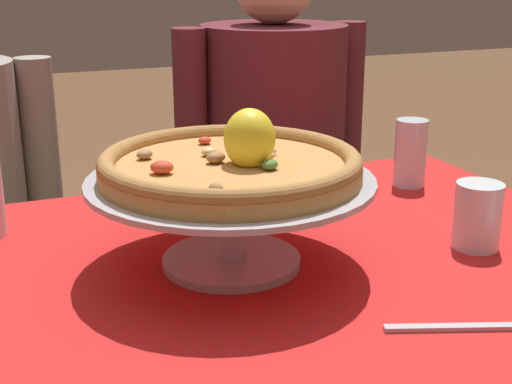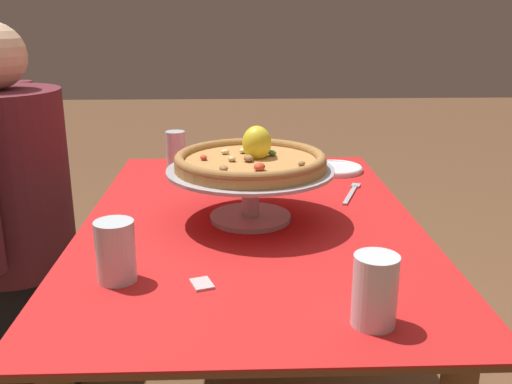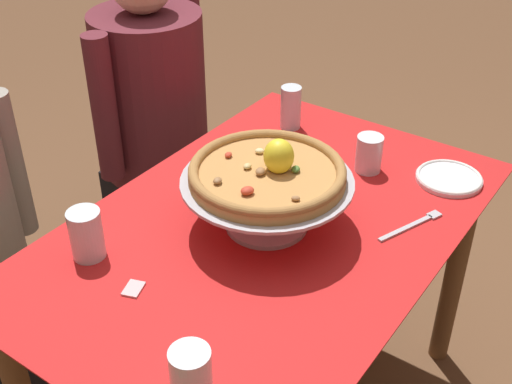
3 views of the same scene
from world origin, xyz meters
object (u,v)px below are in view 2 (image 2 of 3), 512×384
(sugar_packet, at_px, (202,284))
(dinner_fork, at_px, (352,192))
(water_glass_back_left, at_px, (116,254))
(diner_right, at_px, (14,221))
(water_glass_back_right, at_px, (176,154))
(water_glass_front_left, at_px, (375,295))
(side_plate, at_px, (335,168))
(water_glass_side_right, at_px, (274,164))
(pizza, at_px, (250,160))
(pizza_stand, at_px, (250,184))

(sugar_packet, bearing_deg, dinner_fork, -35.19)
(water_glass_back_left, relative_size, diner_right, 0.10)
(sugar_packet, height_order, diner_right, diner_right)
(water_glass_back_right, distance_m, water_glass_front_left, 1.04)
(side_plate, bearing_deg, water_glass_front_left, 174.19)
(water_glass_front_left, height_order, water_glass_side_right, water_glass_front_left)
(side_plate, height_order, sugar_packet, side_plate)
(water_glass_side_right, relative_size, side_plate, 0.58)
(water_glass_back_right, bearing_deg, sugar_packet, -171.32)
(water_glass_back_right, distance_m, dinner_fork, 0.58)
(water_glass_back_right, bearing_deg, pizza, -153.51)
(water_glass_back_left, height_order, sugar_packet, water_glass_back_left)
(dinner_fork, bearing_deg, diner_right, 79.69)
(dinner_fork, height_order, sugar_packet, dinner_fork)
(water_glass_front_left, bearing_deg, side_plate, -5.81)
(dinner_fork, bearing_deg, water_glass_back_right, 64.01)
(pizza, bearing_deg, pizza_stand, 134.64)
(water_glass_back_right, height_order, dinner_fork, water_glass_back_right)
(side_plate, bearing_deg, water_glass_back_right, 88.76)
(water_glass_back_right, xyz_separation_m, dinner_fork, (-0.25, -0.51, -0.05))
(pizza_stand, relative_size, pizza, 1.11)
(water_glass_back_left, bearing_deg, side_plate, -35.45)
(water_glass_front_left, bearing_deg, water_glass_back_left, 68.47)
(pizza, xyz_separation_m, dinner_fork, (0.20, -0.29, -0.15))
(water_glass_front_left, relative_size, diner_right, 0.10)
(sugar_packet, bearing_deg, pizza, -15.79)
(pizza_stand, distance_m, water_glass_back_left, 0.42)
(water_glass_front_left, bearing_deg, water_glass_side_right, 6.95)
(water_glass_back_left, height_order, diner_right, diner_right)
(water_glass_side_right, relative_size, water_glass_back_left, 0.86)
(pizza_stand, xyz_separation_m, water_glass_front_left, (-0.51, -0.19, -0.04))
(water_glass_front_left, bearing_deg, pizza_stand, 20.44)
(dinner_fork, bearing_deg, pizza_stand, 124.38)
(dinner_fork, bearing_deg, sugar_packet, 144.81)
(pizza_stand, distance_m, water_glass_front_left, 0.54)
(dinner_fork, relative_size, sugar_packet, 3.83)
(pizza, distance_m, water_glass_back_right, 0.51)
(water_glass_front_left, xyz_separation_m, dinner_fork, (0.71, -0.10, -0.05))
(water_glass_back_right, xyz_separation_m, water_glass_front_left, (-0.96, -0.41, -0.01))
(sugar_packet, bearing_deg, side_plate, -25.82)
(water_glass_front_left, bearing_deg, diner_right, 45.88)
(water_glass_front_left, height_order, water_glass_back_left, water_glass_front_left)
(side_plate, xyz_separation_m, diner_right, (-0.05, 1.02, -0.15))
(pizza, relative_size, side_plate, 2.08)
(water_glass_back_left, bearing_deg, pizza_stand, -38.57)
(dinner_fork, bearing_deg, pizza, 124.34)
(pizza_stand, height_order, water_glass_back_left, pizza_stand)
(water_glass_back_left, relative_size, side_plate, 0.68)
(diner_right, bearing_deg, dinner_fork, -100.31)
(pizza_stand, xyz_separation_m, pizza, (0.00, -0.00, 0.06))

